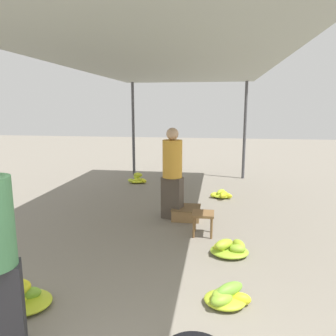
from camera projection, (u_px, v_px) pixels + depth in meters
name	position (u px, v px, depth m)	size (l,w,h in m)	color
canopy_post_back_left	(133.00, 130.00, 9.54)	(0.08, 0.08, 2.69)	#4C4C51
canopy_post_back_right	(245.00, 131.00, 9.07)	(0.08, 0.08, 2.69)	#4C4C51
canopy_tarp	(167.00, 63.00, 5.37)	(3.58, 7.97, 0.04)	#9EA399
stool	(203.00, 217.00, 5.14)	(0.34, 0.34, 0.37)	brown
banana_pile_left_0	(21.00, 297.00, 3.30)	(0.60, 0.54, 0.30)	#CBD628
banana_pile_left_1	(137.00, 179.00, 8.72)	(0.59, 0.38, 0.28)	#BFD12A
banana_pile_right_0	(227.00, 297.00, 3.34)	(0.48, 0.42, 0.22)	#8BBC33
banana_pile_right_1	(221.00, 195.00, 7.28)	(0.54, 0.49, 0.18)	#B0CB2D
banana_pile_right_2	(229.00, 249.00, 4.50)	(0.52, 0.54, 0.23)	#C9D528
crate_near	(186.00, 213.00, 5.93)	(0.50, 0.50, 0.22)	olive
shopper_walking_mid	(172.00, 172.00, 5.82)	(0.44, 0.44, 1.64)	#4C4238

